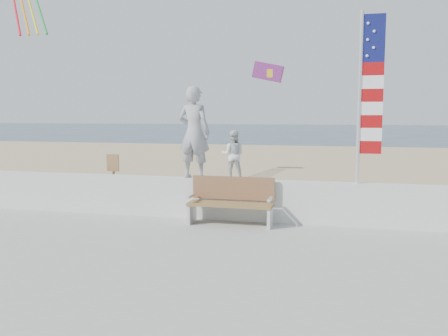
{
  "coord_description": "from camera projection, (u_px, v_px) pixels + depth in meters",
  "views": [
    {
      "loc": [
        2.64,
        -8.14,
        2.51
      ],
      "look_at": [
        0.2,
        1.8,
        1.35
      ],
      "focal_mm": 38.0,
      "sensor_mm": 36.0,
      "label": 1
    }
  ],
  "objects": [
    {
      "name": "parafoil_kite",
      "position": [
        269.0,
        72.0,
        13.66
      ],
      "size": [
        0.92,
        0.26,
        0.63
      ],
      "color": "red",
      "rests_on": "ground"
    },
    {
      "name": "bench",
      "position": [
        231.0,
        200.0,
        10.07
      ],
      "size": [
        1.8,
        0.57,
        1.0
      ],
      "color": "olive",
      "rests_on": "boardwalk"
    },
    {
      "name": "flag",
      "position": [
        366.0,
        90.0,
        9.61
      ],
      "size": [
        0.5,
        0.08,
        3.5
      ],
      "color": "white",
      "rests_on": "seawall"
    },
    {
      "name": "sand",
      "position": [
        265.0,
        182.0,
        17.44
      ],
      "size": [
        90.0,
        40.0,
        0.08
      ],
      "primitive_type": "cube",
      "color": "tan",
      "rests_on": "ground"
    },
    {
      "name": "adult",
      "position": [
        194.0,
        133.0,
        10.58
      ],
      "size": [
        0.81,
        0.6,
        2.05
      ],
      "primitive_type": "imported",
      "rotation": [
        0.0,
        0.0,
        2.99
      ],
      "color": "#999A9F",
      "rests_on": "seawall"
    },
    {
      "name": "child",
      "position": [
        233.0,
        155.0,
        10.42
      ],
      "size": [
        0.58,
        0.48,
        1.09
      ],
      "primitive_type": "imported",
      "rotation": [
        0.0,
        0.0,
        3.28
      ],
      "color": "silver",
      "rests_on": "seawall"
    },
    {
      "name": "sign",
      "position": [
        113.0,
        178.0,
        11.66
      ],
      "size": [
        0.32,
        0.07,
        1.46
      ],
      "color": "#8A6042",
      "rests_on": "sand"
    },
    {
      "name": "ground",
      "position": [
        190.0,
        251.0,
        8.76
      ],
      "size": [
        220.0,
        220.0,
        0.0
      ],
      "primitive_type": "plane",
      "color": "#293C52",
      "rests_on": "ground"
    },
    {
      "name": "seawall",
      "position": [
        217.0,
        199.0,
        10.62
      ],
      "size": [
        30.0,
        0.35,
        0.9
      ],
      "primitive_type": "cube",
      "color": "silver",
      "rests_on": "boardwalk"
    }
  ]
}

